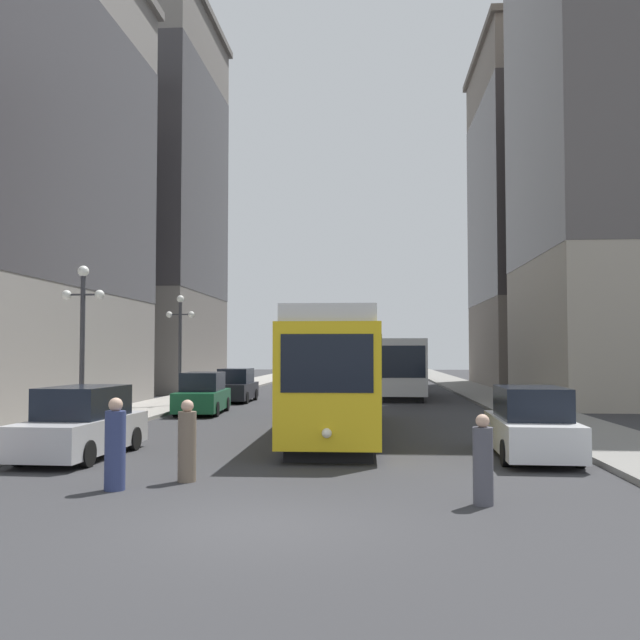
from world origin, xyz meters
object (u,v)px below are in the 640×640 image
(parked_car_left_near, at_px, (82,424))
(streetcar, at_px, (338,370))
(parked_car_left_mid, at_px, (203,395))
(pedestrian_on_sidewalk, at_px, (483,463))
(transit_bus, at_px, (400,365))
(pedestrian_crossing_far, at_px, (187,443))
(lamp_post_left_near, at_px, (83,322))
(parked_car_right_far, at_px, (531,425))
(parked_car_left_far, at_px, (236,386))
(lamp_post_left_far, at_px, (180,332))
(pedestrian_crossing_near, at_px, (115,447))

(parked_car_left_near, bearing_deg, streetcar, 44.66)
(parked_car_left_mid, relative_size, pedestrian_on_sidewalk, 3.01)
(transit_bus, relative_size, parked_car_left_mid, 2.38)
(parked_car_left_mid, height_order, pedestrian_crossing_far, parked_car_left_mid)
(pedestrian_crossing_far, height_order, lamp_post_left_near, lamp_post_left_near)
(parked_car_left_near, relative_size, pedestrian_on_sidewalk, 2.98)
(parked_car_right_far, xyz_separation_m, lamp_post_left_near, (-13.43, 3.69, 2.85))
(parked_car_right_far, distance_m, parked_car_left_far, 22.83)
(transit_bus, relative_size, lamp_post_left_near, 2.14)
(lamp_post_left_near, bearing_deg, parked_car_left_near, -66.80)
(parked_car_left_near, distance_m, lamp_post_left_near, 5.60)
(transit_bus, distance_m, lamp_post_left_far, 14.64)
(parked_car_left_mid, bearing_deg, parked_car_left_near, -93.26)
(pedestrian_on_sidewalk, relative_size, lamp_post_left_far, 0.30)
(transit_bus, xyz_separation_m, pedestrian_on_sidewalk, (0.30, -30.47, -1.20))
(pedestrian_crossing_near, xyz_separation_m, pedestrian_on_sidewalk, (7.01, -0.83, -0.10))
(transit_bus, distance_m, lamp_post_left_near, 23.85)
(pedestrian_on_sidewalk, xyz_separation_m, lamp_post_left_near, (-11.34, 9.41, 2.94))
(pedestrian_crossing_near, bearing_deg, pedestrian_on_sidewalk, -115.41)
(parked_car_left_mid, height_order, lamp_post_left_near, lamp_post_left_near)
(transit_bus, distance_m, pedestrian_crossing_far, 29.19)
(transit_bus, height_order, parked_car_right_far, transit_bus)
(pedestrian_on_sidewalk, height_order, lamp_post_left_far, lamp_post_left_far)
(parked_car_left_near, distance_m, pedestrian_on_sidewalk, 10.67)
(parked_car_left_mid, bearing_deg, pedestrian_crossing_near, -85.18)
(streetcar, relative_size, parked_car_left_mid, 2.85)
(parked_car_left_mid, relative_size, lamp_post_left_far, 0.90)
(parked_car_left_mid, xyz_separation_m, pedestrian_crossing_far, (3.60, -16.08, -0.05))
(parked_car_left_near, bearing_deg, lamp_post_left_far, 99.22)
(parked_car_left_near, relative_size, lamp_post_left_near, 0.89)
(lamp_post_left_near, xyz_separation_m, lamp_post_left_far, (0.00, 11.60, -0.02))
(transit_bus, bearing_deg, lamp_post_left_far, -138.97)
(parked_car_left_near, height_order, parked_car_right_far, same)
(parked_car_left_far, height_order, lamp_post_left_near, lamp_post_left_near)
(lamp_post_left_far, bearing_deg, streetcar, -51.29)
(transit_bus, bearing_deg, pedestrian_crossing_near, -102.32)
(parked_car_left_mid, xyz_separation_m, lamp_post_left_far, (-1.90, 3.09, 2.83))
(streetcar, bearing_deg, parked_car_left_far, 112.84)
(parked_car_left_near, relative_size, lamp_post_left_far, 0.89)
(pedestrian_crossing_far, height_order, lamp_post_left_far, lamp_post_left_far)
(parked_car_right_far, bearing_deg, lamp_post_left_far, -46.54)
(transit_bus, distance_m, parked_car_right_far, 24.90)
(parked_car_right_far, height_order, lamp_post_left_far, lamp_post_left_far)
(streetcar, xyz_separation_m, parked_car_left_far, (-6.34, 14.69, -1.26))
(parked_car_left_far, bearing_deg, streetcar, -66.50)
(parked_car_right_far, height_order, pedestrian_on_sidewalk, parked_car_right_far)
(pedestrian_crossing_far, relative_size, pedestrian_on_sidewalk, 1.06)
(pedestrian_crossing_near, relative_size, lamp_post_left_far, 0.34)
(streetcar, distance_m, parked_car_right_far, 7.32)
(pedestrian_crossing_near, bearing_deg, lamp_post_left_far, -6.55)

